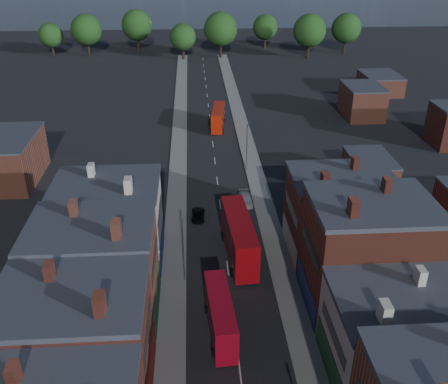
{
  "coord_description": "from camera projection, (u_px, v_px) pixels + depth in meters",
  "views": [
    {
      "loc": [
        -3.62,
        -17.03,
        36.13
      ],
      "look_at": [
        0.0,
        38.91,
        6.83
      ],
      "focal_mm": 40.0,
      "sensor_mm": 36.0,
      "label": 1
    }
  ],
  "objects": [
    {
      "name": "bus_0",
      "position": [
        220.0,
        315.0,
        49.65
      ],
      "size": [
        2.98,
        9.84,
        4.19
      ],
      "rotation": [
        0.0,
        0.0,
        0.07
      ],
      "color": "red",
      "rests_on": "ground"
    },
    {
      "name": "pavement_east",
      "position": [
        262.0,
        196.0,
        76.56
      ],
      "size": [
        3.0,
        200.0,
        0.12
      ],
      "primitive_type": "cube",
      "color": "gray",
      "rests_on": "ground"
    },
    {
      "name": "car_3",
      "position": [
        245.0,
        199.0,
        74.51
      ],
      "size": [
        1.98,
        4.64,
        1.33
      ],
      "primitive_type": "imported",
      "rotation": [
        0.0,
        0.0,
        0.02
      ],
      "color": "silver",
      "rests_on": "ground"
    },
    {
      "name": "lamp_post_2",
      "position": [
        183.0,
        247.0,
        56.05
      ],
      "size": [
        0.25,
        0.7,
        8.12
      ],
      "color": "slate",
      "rests_on": "ground"
    },
    {
      "name": "car_2",
      "position": [
        198.0,
        215.0,
        70.51
      ],
      "size": [
        1.98,
        3.94,
        1.07
      ],
      "primitive_type": "imported",
      "rotation": [
        0.0,
        0.0,
        -0.05
      ],
      "color": "black",
      "rests_on": "ground"
    },
    {
      "name": "lamp_post_3",
      "position": [
        247.0,
        144.0,
        83.18
      ],
      "size": [
        0.25,
        0.7,
        8.12
      ],
      "color": "slate",
      "rests_on": "ground"
    },
    {
      "name": "pavement_west",
      "position": [
        177.0,
        199.0,
        75.82
      ],
      "size": [
        3.0,
        200.0,
        0.12
      ],
      "primitive_type": "cube",
      "color": "gray",
      "rests_on": "ground"
    },
    {
      "name": "bus_2",
      "position": [
        218.0,
        117.0,
        102.51
      ],
      "size": [
        3.4,
        10.01,
        4.24
      ],
      "rotation": [
        0.0,
        0.0,
        -0.12
      ],
      "color": "#B41C07",
      "rests_on": "ground"
    },
    {
      "name": "bus_1",
      "position": [
        239.0,
        237.0,
        61.2
      ],
      "size": [
        3.8,
        12.6,
        5.37
      ],
      "rotation": [
        0.0,
        0.0,
        0.07
      ],
      "color": "#BB0A12",
      "rests_on": "ground"
    }
  ]
}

